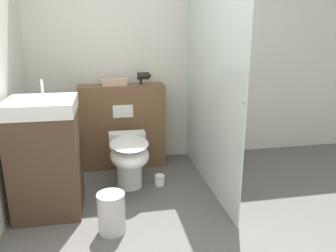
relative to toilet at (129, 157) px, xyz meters
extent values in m
cube|color=silver|center=(0.31, 0.85, 0.91)|extent=(8.00, 0.06, 2.50)
cube|color=brown|center=(-0.02, 0.62, 0.14)|extent=(0.96, 0.28, 0.96)
cube|color=white|center=(-0.02, 0.47, 0.35)|extent=(0.22, 0.01, 0.14)
cube|color=silver|center=(0.80, -0.03, 0.75)|extent=(0.01, 1.71, 2.18)
sphere|color=#B2B2B7|center=(0.80, -0.86, 0.71)|extent=(0.04, 0.04, 0.04)
cylinder|color=white|center=(0.00, 0.04, -0.16)|extent=(0.25, 0.25, 0.36)
ellipsoid|color=white|center=(0.00, -0.06, 0.04)|extent=(0.38, 0.55, 0.22)
ellipsoid|color=white|center=(0.00, -0.06, 0.16)|extent=(0.37, 0.54, 0.02)
cube|color=white|center=(0.00, 0.26, 0.10)|extent=(0.38, 0.14, 0.16)
cube|color=#473323|center=(-0.72, -0.28, 0.11)|extent=(0.54, 0.55, 0.89)
cube|color=white|center=(-0.72, -0.28, 0.61)|extent=(0.56, 0.56, 0.12)
cylinder|color=silver|center=(-0.72, -0.13, 0.74)|extent=(0.02, 0.02, 0.14)
cylinder|color=black|center=(0.23, 0.64, 0.71)|extent=(0.13, 0.08, 0.08)
cone|color=black|center=(0.30, 0.64, 0.71)|extent=(0.03, 0.07, 0.07)
cylinder|color=black|center=(0.20, 0.64, 0.66)|extent=(0.03, 0.03, 0.09)
cube|color=tan|center=(-0.09, 0.62, 0.66)|extent=(0.27, 0.17, 0.07)
cylinder|color=white|center=(0.30, 0.00, -0.28)|extent=(0.10, 0.10, 0.11)
cylinder|color=silver|center=(-0.20, -0.73, -0.18)|extent=(0.21, 0.21, 0.32)
cylinder|color=silver|center=(-0.20, -0.73, -0.01)|extent=(0.22, 0.22, 0.01)
camera|label=1|loc=(-0.20, -3.05, 1.19)|focal=35.00mm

